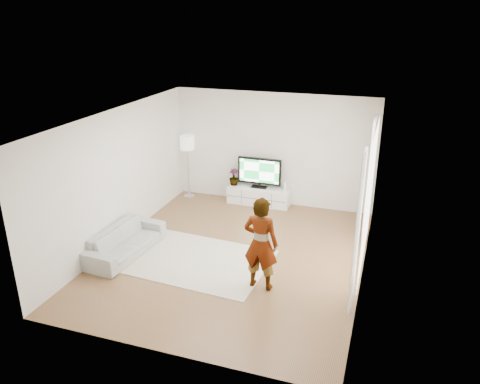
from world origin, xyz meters
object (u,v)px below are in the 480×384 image
(sofa, at_px, (125,241))
(player, at_px, (261,244))
(media_console, at_px, (259,196))
(television, at_px, (259,172))
(rug, at_px, (198,261))
(floor_lamp, at_px, (187,145))

(sofa, bearing_deg, player, -91.88)
(media_console, xyz_separation_m, player, (1.10, -3.68, 0.64))
(media_console, height_order, player, player)
(television, xyz_separation_m, player, (1.10, -3.71, 0.00))
(television, relative_size, rug, 0.41)
(media_console, bearing_deg, sofa, -118.37)
(sofa, xyz_separation_m, floor_lamp, (-0.09, 3.28, 1.12))
(television, relative_size, floor_lamp, 0.67)
(sofa, relative_size, floor_lamp, 1.15)
(television, height_order, floor_lamp, floor_lamp)
(television, height_order, player, player)
(media_console, height_order, floor_lamp, floor_lamp)
(player, height_order, floor_lamp, player)
(floor_lamp, bearing_deg, media_console, 2.06)
(media_console, bearing_deg, television, 90.00)
(player, height_order, sofa, player)
(media_console, bearing_deg, floor_lamp, -177.94)
(media_console, xyz_separation_m, sofa, (-1.81, -3.35, 0.06))
(media_console, xyz_separation_m, television, (0.00, 0.03, 0.64))
(rug, height_order, sofa, sofa)
(television, distance_m, rug, 3.33)
(rug, distance_m, floor_lamp, 3.75)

